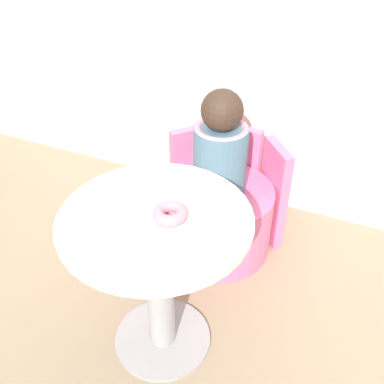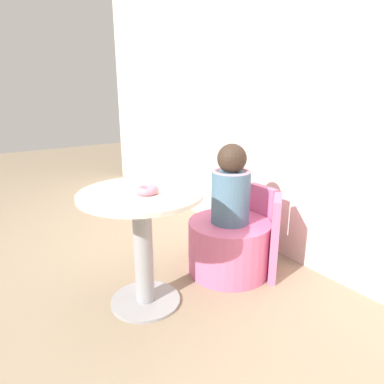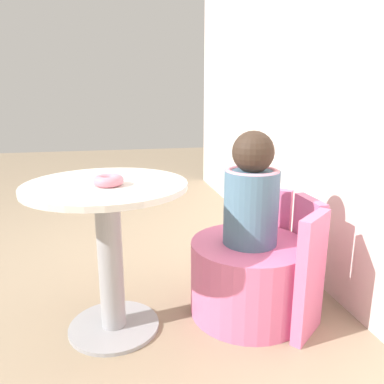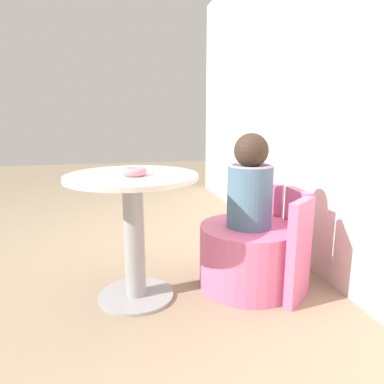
{
  "view_description": "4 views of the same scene",
  "coord_description": "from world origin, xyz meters",
  "px_view_note": "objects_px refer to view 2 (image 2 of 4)",
  "views": [
    {
      "loc": [
        0.55,
        -1.09,
        1.68
      ],
      "look_at": [
        -0.03,
        0.25,
        0.6
      ],
      "focal_mm": 42.0,
      "sensor_mm": 36.0,
      "label": 1
    },
    {
      "loc": [
        1.57,
        -0.82,
        1.23
      ],
      "look_at": [
        -0.02,
        0.28,
        0.64
      ],
      "focal_mm": 32.0,
      "sensor_mm": 36.0,
      "label": 2
    },
    {
      "loc": [
        1.52,
        -0.01,
        1.05
      ],
      "look_at": [
        -0.07,
        0.33,
        0.62
      ],
      "focal_mm": 35.0,
      "sensor_mm": 36.0,
      "label": 3
    },
    {
      "loc": [
        1.72,
        -0.1,
        0.97
      ],
      "look_at": [
        -0.01,
        0.26,
        0.59
      ],
      "focal_mm": 32.0,
      "sensor_mm": 36.0,
      "label": 4
    }
  ],
  "objects_px": {
    "tub_chair": "(229,246)",
    "child_figure": "(231,187)",
    "round_table": "(142,229)",
    "donut": "(147,190)"
  },
  "relations": [
    {
      "from": "tub_chair",
      "to": "child_figure",
      "type": "bearing_deg",
      "value": 0.0
    },
    {
      "from": "round_table",
      "to": "tub_chair",
      "type": "relative_size",
      "value": 1.24
    },
    {
      "from": "tub_chair",
      "to": "donut",
      "type": "bearing_deg",
      "value": -85.05
    },
    {
      "from": "round_table",
      "to": "donut",
      "type": "distance_m",
      "value": 0.25
    },
    {
      "from": "child_figure",
      "to": "donut",
      "type": "distance_m",
      "value": 0.65
    },
    {
      "from": "round_table",
      "to": "child_figure",
      "type": "distance_m",
      "value": 0.66
    },
    {
      "from": "round_table",
      "to": "donut",
      "type": "height_order",
      "value": "donut"
    },
    {
      "from": "round_table",
      "to": "child_figure",
      "type": "bearing_deg",
      "value": 90.33
    },
    {
      "from": "tub_chair",
      "to": "child_figure",
      "type": "xyz_separation_m",
      "value": [
        0.0,
        0.0,
        0.43
      ]
    },
    {
      "from": "donut",
      "to": "child_figure",
      "type": "bearing_deg",
      "value": 94.95
    }
  ]
}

